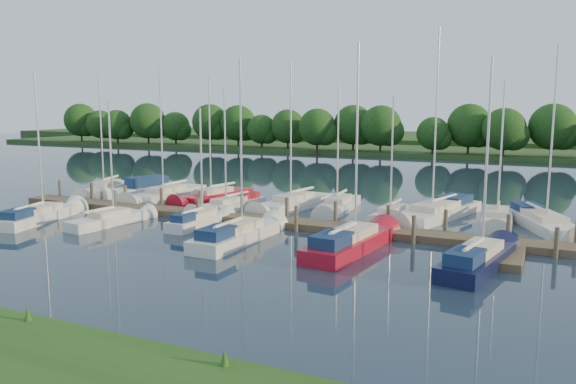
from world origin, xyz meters
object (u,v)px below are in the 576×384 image
at_px(dock, 250,221).
at_px(motorboat, 144,190).
at_px(sailboat_n_5, 293,205).
at_px(sailboat_n_0, 106,191).
at_px(sailboat_s_2, 199,221).

bearing_deg(dock, motorboat, 154.30).
distance_m(dock, sailboat_n_5, 6.31).
height_order(motorboat, sailboat_n_5, sailboat_n_5).
distance_m(sailboat_n_0, sailboat_s_2, 16.91).
height_order(dock, motorboat, motorboat).
relative_size(motorboat, sailboat_s_2, 0.91).
height_order(sailboat_n_5, sailboat_s_2, sailboat_n_5).
bearing_deg(dock, sailboat_n_5, 88.53).
height_order(sailboat_n_0, sailboat_s_2, sailboat_n_0).
height_order(dock, sailboat_s_2, sailboat_s_2).
relative_size(sailboat_n_0, motorboat, 1.50).
height_order(sailboat_n_0, sailboat_n_5, sailboat_n_5).
xyz_separation_m(sailboat_n_0, sailboat_n_5, (17.88, 0.50, -0.00)).
distance_m(dock, sailboat_s_2, 3.24).
relative_size(dock, sailboat_n_5, 3.56).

